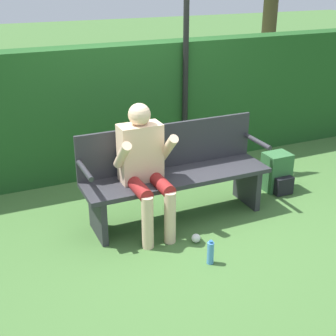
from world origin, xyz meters
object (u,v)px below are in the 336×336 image
(park_bench, at_px, (174,172))
(person_seated, at_px, (144,163))
(backpack, at_px, (277,173))
(water_bottle, at_px, (210,253))
(signpost, at_px, (186,36))

(park_bench, bearing_deg, person_seated, -161.29)
(person_seated, bearing_deg, backpack, 6.19)
(water_bottle, bearing_deg, person_seated, 109.83)
(park_bench, relative_size, signpost, 0.65)
(park_bench, height_order, signpost, signpost)
(person_seated, distance_m, backpack, 1.80)
(water_bottle, height_order, signpost, signpost)
(person_seated, relative_size, water_bottle, 5.48)
(park_bench, xyz_separation_m, backpack, (1.35, 0.06, -0.28))
(backpack, relative_size, signpost, 0.15)
(park_bench, relative_size, water_bottle, 8.40)
(person_seated, height_order, backpack, person_seated)
(backpack, xyz_separation_m, signpost, (-0.65, 1.13, 1.45))
(backpack, distance_m, signpost, 1.95)
(backpack, xyz_separation_m, water_bottle, (-1.43, -1.00, -0.10))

